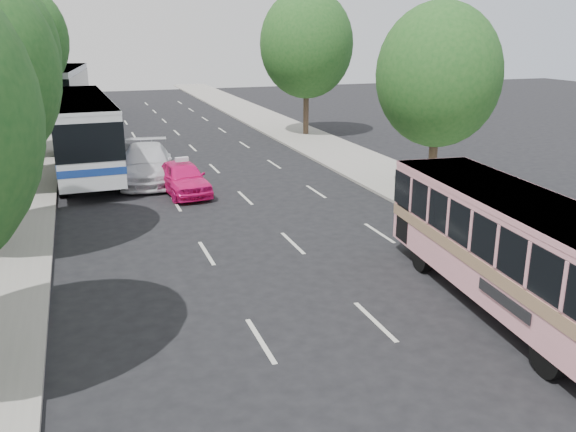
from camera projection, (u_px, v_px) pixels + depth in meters
name	position (u px, v px, depth m)	size (l,w,h in m)	color
ground	(307.00, 295.00, 16.26)	(120.00, 120.00, 0.00)	black
sidewalk_left	(18.00, 164.00, 31.67)	(4.00, 90.00, 0.15)	#9E998E
sidewalk_right	(321.00, 145.00, 36.98)	(4.00, 90.00, 0.12)	#9E998E
tree_left_d	(7.00, 53.00, 31.79)	(5.52, 5.52, 8.60)	#38281E
tree_left_e	(18.00, 35.00, 38.82)	(6.30, 6.30, 9.82)	#38281E
tree_left_f	(24.00, 40.00, 46.11)	(5.88, 5.88, 9.16)	#38281E
tree_right_near	(441.00, 70.00, 24.66)	(5.10, 5.10, 7.95)	#38281E
tree_right_far	(308.00, 40.00, 38.94)	(6.00, 6.00, 9.35)	#38281E
pink_bus	(512.00, 239.00, 15.03)	(3.23, 9.37, 2.93)	#FCA2AF
pink_taxi	(183.00, 178.00, 26.07)	(1.68, 4.17, 1.42)	#EF1475
white_pickup	(147.00, 164.00, 28.20)	(2.33, 5.74, 1.67)	silver
tour_coach_front	(81.00, 128.00, 29.41)	(3.17, 12.53, 3.72)	white
tour_coach_rear	(62.00, 88.00, 48.16)	(4.38, 13.45, 3.95)	silver
taxi_roof_sign	(182.00, 159.00, 25.84)	(0.55, 0.18, 0.18)	silver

